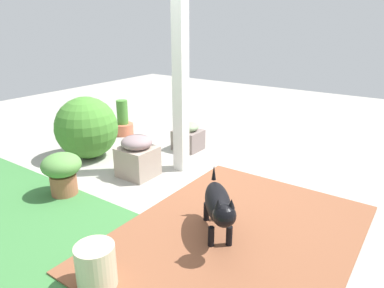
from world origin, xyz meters
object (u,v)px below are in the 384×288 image
object	(u,v)px
porch_pillar	(181,86)
round_shrub	(87,128)
stone_planter_nearest	(188,137)
dog	(219,205)
stone_planter_mid	(137,156)
terracotta_pot_broad	(62,171)
terracotta_pot_tall	(123,123)
ceramic_urn	(96,267)

from	to	relation	value
porch_pillar	round_shrub	xyz separation A→B (m)	(1.24, 0.40, -0.61)
porch_pillar	stone_planter_nearest	xyz separation A→B (m)	(0.33, -0.60, -0.83)
stone_planter_nearest	round_shrub	xyz separation A→B (m)	(0.92, 0.99, 0.22)
porch_pillar	dog	world-z (taller)	porch_pillar
stone_planter_mid	round_shrub	size ratio (longest dim) A/B	0.61
stone_planter_mid	porch_pillar	bearing A→B (deg)	-122.41
porch_pillar	terracotta_pot_broad	world-z (taller)	porch_pillar
stone_planter_mid	terracotta_pot_broad	distance (m)	0.85
stone_planter_mid	terracotta_pot_tall	bearing A→B (deg)	-38.62
porch_pillar	dog	bearing A→B (deg)	138.38
stone_planter_nearest	dog	bearing A→B (deg)	132.27
terracotta_pot_tall	dog	world-z (taller)	terracotta_pot_tall
stone_planter_mid	round_shrub	bearing A→B (deg)	-3.82
porch_pillar	terracotta_pot_tall	xyz separation A→B (m)	(1.57, -0.56, -0.82)
dog	ceramic_urn	size ratio (longest dim) A/B	2.10
terracotta_pot_tall	dog	distance (m)	3.11
terracotta_pot_broad	ceramic_urn	world-z (taller)	terracotta_pot_broad
stone_planter_nearest	terracotta_pot_tall	bearing A→B (deg)	1.55
stone_planter_mid	terracotta_pot_broad	xyz separation A→B (m)	(0.31, 0.79, 0.03)
stone_planter_nearest	stone_planter_mid	bearing A→B (deg)	91.88
ceramic_urn	terracotta_pot_tall	bearing A→B (deg)	-47.50
round_shrub	terracotta_pot_broad	xyz separation A→B (m)	(-0.64, 0.85, -0.14)
stone_planter_mid	ceramic_urn	size ratio (longest dim) A/B	1.51
porch_pillar	terracotta_pot_tall	bearing A→B (deg)	-19.71
porch_pillar	terracotta_pot_broad	size ratio (longest dim) A/B	4.49
round_shrub	dog	size ratio (longest dim) A/B	1.19
ceramic_urn	porch_pillar	bearing A→B (deg)	-69.20
round_shrub	terracotta_pot_tall	world-z (taller)	round_shrub
round_shrub	dog	xyz separation A→B (m)	(-2.36, 0.60, -0.10)
round_shrub	ceramic_urn	world-z (taller)	round_shrub
stone_planter_mid	dog	bearing A→B (deg)	159.23
stone_planter_nearest	round_shrub	size ratio (longest dim) A/B	0.49
stone_planter_nearest	terracotta_pot_tall	distance (m)	1.25
porch_pillar	stone_planter_mid	bearing A→B (deg)	57.59
stone_planter_nearest	terracotta_pot_broad	distance (m)	1.87
round_shrub	ceramic_urn	xyz separation A→B (m)	(-1.99, 1.57, -0.24)
stone_planter_nearest	dog	size ratio (longest dim) A/B	0.58
porch_pillar	terracotta_pot_tall	size ratio (longest dim) A/B	3.67
stone_planter_nearest	round_shrub	distance (m)	1.37
round_shrub	terracotta_pot_tall	xyz separation A→B (m)	(0.33, -0.96, -0.21)
terracotta_pot_broad	stone_planter_nearest	bearing A→B (deg)	-98.58
terracotta_pot_tall	ceramic_urn	size ratio (longest dim) A/B	1.70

